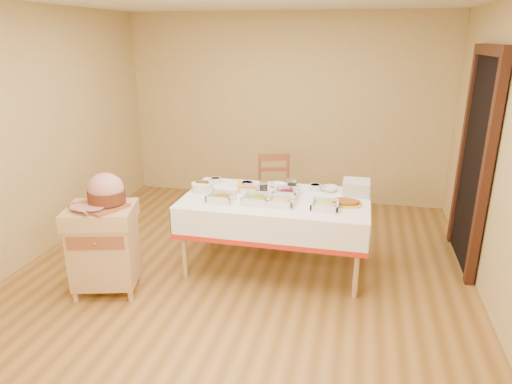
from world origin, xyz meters
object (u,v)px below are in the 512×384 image
dining_chair (275,192)px  ham_on_board (105,192)px  butcher_cart (104,244)px  preserve_jar_right (292,186)px  dining_table (276,213)px  mustard_bottle (240,187)px  plate_stack (356,187)px  brass_platter (345,203)px  bread_basket (202,187)px  preserve_jar_left (264,187)px

dining_chair → ham_on_board: (-1.19, -1.79, 0.49)m
butcher_cart → preserve_jar_right: (1.56, 1.03, 0.35)m
dining_chair → dining_table: bearing=-78.8°
mustard_bottle → plate_stack: (1.15, 0.23, 0.00)m
brass_platter → preserve_jar_right: bearing=154.6°
ham_on_board → preserve_jar_right: size_ratio=3.37×
bread_basket → plate_stack: plate_stack is taller
butcher_cart → brass_platter: size_ratio=2.70×
plate_stack → dining_chair: bearing=142.7°
mustard_bottle → brass_platter: 1.06m
bread_basket → brass_platter: bearing=-3.4°
preserve_jar_left → bread_basket: bearing=-170.5°
dining_table → plate_stack: plate_stack is taller
bread_basket → plate_stack: (1.54, 0.24, 0.03)m
preserve_jar_left → plate_stack: 0.93m
butcher_cart → dining_chair: bearing=56.0°
mustard_bottle → bread_basket: size_ratio=0.72×
ham_on_board → preserve_jar_left: 1.55m
dining_table → preserve_jar_left: size_ratio=16.05×
bread_basket → preserve_jar_right: bearing=11.0°
preserve_jar_right → brass_platter: bearing=-25.4°
butcher_cart → bread_basket: (0.66, 0.85, 0.33)m
preserve_jar_left → mustard_bottle: (-0.22, -0.10, 0.02)m
butcher_cart → plate_stack: bearing=26.4°
plate_stack → brass_platter: plate_stack is taller
dining_chair → bread_basket: (-0.58, -0.98, 0.33)m
dining_chair → mustard_bottle: bearing=-100.4°
preserve_jar_right → mustard_bottle: 0.53m
dining_chair → brass_platter: bearing=-50.5°
butcher_cart → brass_platter: 2.26m
dining_chair → preserve_jar_left: (0.05, -0.87, 0.34)m
ham_on_board → plate_stack: bearing=26.1°
dining_chair → preserve_jar_left: size_ratio=8.07×
brass_platter → mustard_bottle: bearing=175.0°
plate_stack → preserve_jar_right: bearing=-174.3°
butcher_cart → ham_on_board: ham_on_board is taller
preserve_jar_left → mustard_bottle: mustard_bottle is taller
ham_on_board → preserve_jar_left: ham_on_board is taller
dining_table → brass_platter: bearing=-3.5°
butcher_cart → dining_chair: 2.21m
butcher_cart → brass_platter: bearing=20.0°
dining_table → brass_platter: brass_platter is taller
mustard_bottle → plate_stack: 1.17m
dining_table → bread_basket: (-0.78, 0.04, 0.20)m
plate_stack → brass_platter: bearing=-105.7°
preserve_jar_left → preserve_jar_right: size_ratio=0.83×
dining_chair → butcher_cart: bearing=-124.0°
preserve_jar_right → bread_basket: bearing=-169.0°
butcher_cart → ham_on_board: bearing=38.0°
plate_stack → bread_basket: bearing=-171.2°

